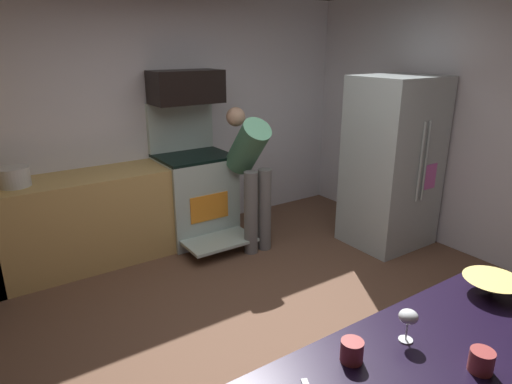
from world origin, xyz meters
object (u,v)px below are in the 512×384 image
at_px(wine_glass_near, 408,318).
at_px(microwave, 186,87).
at_px(refrigerator, 392,163).
at_px(oven_range, 195,194).
at_px(mug_coffee, 481,361).
at_px(person_cook, 250,168).
at_px(mixing_bowl_small, 492,286).
at_px(mug_tea, 352,351).
at_px(stock_pot, 14,177).

bearing_deg(wine_glass_near, microwave, 79.25).
distance_m(microwave, refrigerator, 2.30).
height_order(oven_range, mug_coffee, oven_range).
relative_size(microwave, wine_glass_near, 5.08).
xyz_separation_m(person_cook, mug_coffee, (-0.93, -2.99, 0.07)).
relative_size(microwave, refrigerator, 0.41).
height_order(mixing_bowl_small, wine_glass_near, wine_glass_near).
bearing_deg(mug_tea, microwave, 74.56).
distance_m(wine_glass_near, mug_tea, 0.29).
xyz_separation_m(refrigerator, wine_glass_near, (-2.32, -2.00, 0.12)).
xyz_separation_m(oven_range, person_cook, (0.37, -0.55, 0.36)).
bearing_deg(stock_pot, mixing_bowl_small, -62.17).
relative_size(mixing_bowl_small, stock_pot, 1.05).
height_order(person_cook, mug_tea, person_cook).
bearing_deg(wine_glass_near, mug_tea, 172.01).
bearing_deg(person_cook, mug_tea, -115.71).
distance_m(oven_range, stock_pot, 1.78).
height_order(refrigerator, wine_glass_near, refrigerator).
distance_m(person_cook, stock_pot, 2.17).
bearing_deg(mug_tea, person_cook, 64.29).
bearing_deg(refrigerator, wine_glass_near, -139.29).
height_order(mixing_bowl_small, stock_pot, stock_pot).
relative_size(mug_coffee, mug_tea, 1.01).
relative_size(person_cook, mug_tea, 16.15).
xyz_separation_m(microwave, stock_pot, (-1.72, -0.08, -0.67)).
bearing_deg(stock_pot, mug_tea, -76.19).
relative_size(microwave, mug_tea, 8.18).
height_order(person_cook, mixing_bowl_small, person_cook).
bearing_deg(mug_coffee, oven_range, 81.11).
xyz_separation_m(person_cook, mug_tea, (-1.29, -2.68, 0.07)).
bearing_deg(oven_range, mixing_bowl_small, -89.72).
distance_m(microwave, person_cook, 1.08).
bearing_deg(stock_pot, microwave, 2.67).
bearing_deg(wine_glass_near, refrigerator, 40.71).
relative_size(wine_glass_near, stock_pot, 0.54).
distance_m(wine_glass_near, mug_coffee, 0.30).
height_order(microwave, mug_coffee, microwave).
bearing_deg(mug_tea, oven_range, 74.12).
bearing_deg(refrigerator, microwave, 140.83).
bearing_deg(mixing_bowl_small, microwave, 90.27).
bearing_deg(microwave, mixing_bowl_small, -89.73).
bearing_deg(microwave, refrigerator, -39.17).
bearing_deg(mixing_bowl_small, mug_coffee, -154.04).
bearing_deg(mug_coffee, person_cook, 72.82).
xyz_separation_m(microwave, mixing_bowl_small, (0.02, -3.36, -0.72)).
distance_m(mixing_bowl_small, wine_glass_near, 0.66).
relative_size(refrigerator, mug_coffee, 19.54).
bearing_deg(stock_pot, person_cook, -15.23).
bearing_deg(mixing_bowl_small, wine_glass_near, -179.79).
xyz_separation_m(mixing_bowl_small, stock_pot, (-1.73, 3.28, 0.04)).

